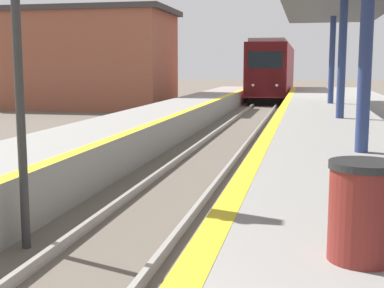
{
  "coord_description": "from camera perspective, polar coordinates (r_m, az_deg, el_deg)",
  "views": [
    {
      "loc": [
        2.49,
        -1.54,
        2.5
      ],
      "look_at": [
        -0.76,
        13.72,
        0.22
      ],
      "focal_mm": 50.0,
      "sensor_mm": 36.0,
      "label": 1
    }
  ],
  "objects": [
    {
      "name": "trash_bin",
      "position": [
        4.57,
        17.73,
        -6.83
      ],
      "size": [
        0.57,
        0.57,
        0.82
      ],
      "color": "maroon",
      "rests_on": "platform_right"
    },
    {
      "name": "station_building",
      "position": [
        33.39,
        -13.23,
        8.83
      ],
      "size": [
        13.01,
        6.03,
        5.82
      ],
      "color": "brown",
      "rests_on": "ground"
    },
    {
      "name": "signal_near",
      "position": [
        7.53,
        -18.39,
        14.24
      ],
      "size": [
        0.36,
        0.31,
        4.79
      ],
      "color": "#2D2D2D",
      "rests_on": "ground"
    },
    {
      "name": "train",
      "position": [
        41.83,
        8.68,
        7.75
      ],
      "size": [
        2.64,
        17.41,
        4.22
      ],
      "color": "black",
      "rests_on": "ground"
    }
  ]
}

